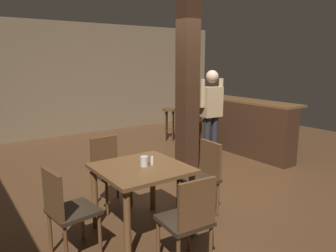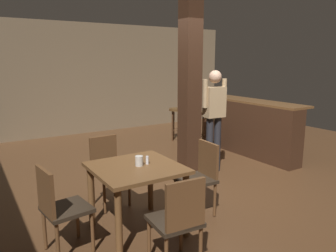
% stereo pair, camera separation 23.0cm
% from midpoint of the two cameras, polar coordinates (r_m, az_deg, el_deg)
% --- Properties ---
extents(ground_plane, '(10.80, 10.80, 0.00)m').
position_cam_midpoint_polar(ground_plane, '(5.18, 3.97, -9.93)').
color(ground_plane, '#4C301C').
extents(wall_back, '(8.00, 0.10, 2.80)m').
position_cam_midpoint_polar(wall_back, '(8.79, -14.85, 7.93)').
color(wall_back, '#756047').
rests_on(wall_back, ground_plane).
extents(pillar, '(0.28, 0.28, 2.80)m').
position_cam_midpoint_polar(pillar, '(5.26, 2.15, 6.16)').
color(pillar, '#382114').
rests_on(pillar, ground_plane).
extents(dining_table, '(0.92, 0.92, 0.75)m').
position_cam_midpoint_polar(dining_table, '(3.62, -6.47, -9.02)').
color(dining_table, brown).
rests_on(dining_table, ground_plane).
extents(chair_west, '(0.47, 0.47, 0.89)m').
position_cam_midpoint_polar(chair_west, '(3.37, -19.30, -13.37)').
color(chair_west, '#2D2319').
rests_on(chair_west, ground_plane).
extents(chair_south, '(0.45, 0.45, 0.89)m').
position_cam_midpoint_polar(chair_south, '(3.02, 1.42, -15.75)').
color(chair_south, '#2D2319').
rests_on(chair_south, ground_plane).
extents(chair_north, '(0.45, 0.45, 0.89)m').
position_cam_midpoint_polar(chair_north, '(4.38, -11.76, -7.16)').
color(chair_north, '#2D2319').
rests_on(chair_north, ground_plane).
extents(chair_east, '(0.44, 0.44, 0.89)m').
position_cam_midpoint_polar(chair_east, '(4.09, 4.48, -8.29)').
color(chair_east, '#2D2319').
rests_on(chair_east, ground_plane).
extents(napkin_cup, '(0.09, 0.09, 0.11)m').
position_cam_midpoint_polar(napkin_cup, '(3.57, -6.01, -6.15)').
color(napkin_cup, beige).
rests_on(napkin_cup, dining_table).
extents(salt_shaker, '(0.03, 0.03, 0.09)m').
position_cam_midpoint_polar(salt_shaker, '(3.62, -4.61, -6.01)').
color(salt_shaker, silver).
rests_on(salt_shaker, dining_table).
extents(standing_person, '(0.47, 0.22, 1.72)m').
position_cam_midpoint_polar(standing_person, '(5.51, 6.35, 2.17)').
color(standing_person, tan).
rests_on(standing_person, ground_plane).
extents(bar_counter, '(0.56, 2.35, 1.09)m').
position_cam_midpoint_polar(bar_counter, '(6.80, 11.84, -0.04)').
color(bar_counter, brown).
rests_on(bar_counter, ground_plane).
extents(bar_stool_near, '(0.34, 0.34, 0.78)m').
position_cam_midpoint_polar(bar_stool_near, '(6.64, 5.87, 0.06)').
color(bar_stool_near, '#4C3319').
rests_on(bar_stool_near, ground_plane).
extents(bar_stool_mid, '(0.34, 0.34, 0.79)m').
position_cam_midpoint_polar(bar_stool_mid, '(7.14, 3.60, 0.96)').
color(bar_stool_mid, '#4C3319').
rests_on(bar_stool_mid, ground_plane).
extents(bar_stool_far, '(0.35, 0.35, 0.77)m').
position_cam_midpoint_polar(bar_stool_far, '(7.70, -0.54, 1.66)').
color(bar_stool_far, '#4C3319').
rests_on(bar_stool_far, ground_plane).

